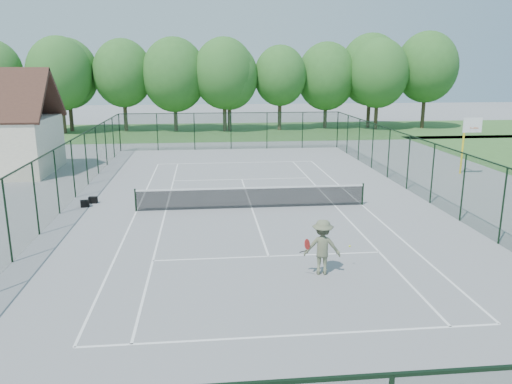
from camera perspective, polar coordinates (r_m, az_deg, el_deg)
ground at (r=24.16m, az=-0.49°, el=-1.84°), size 140.00×140.00×0.00m
grass_far at (r=53.58m, az=-3.57°, el=6.95°), size 80.00×16.00×0.01m
court_lines at (r=24.15m, az=-0.49°, el=-1.83°), size 11.05×23.85×0.01m
tennis_net at (r=24.00m, az=-0.49°, el=-0.52°), size 11.08×0.08×1.10m
fence_enclosure at (r=23.78m, az=-0.50°, el=1.77°), size 18.05×36.05×3.02m
tree_line_far at (r=53.17m, az=-3.67°, el=13.36°), size 39.40×6.40×9.70m
basketball_goal at (r=33.78m, az=23.08°, el=6.06°), size 1.20×1.43×3.65m
sports_bag_a at (r=25.68m, az=-18.97°, el=-1.27°), size 0.47×0.35×0.34m
sports_bag_b at (r=26.29m, az=-18.12°, el=-0.87°), size 0.43×0.28×0.32m
tennis_player at (r=16.51m, az=7.59°, el=-6.25°), size 1.94×0.96×1.85m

